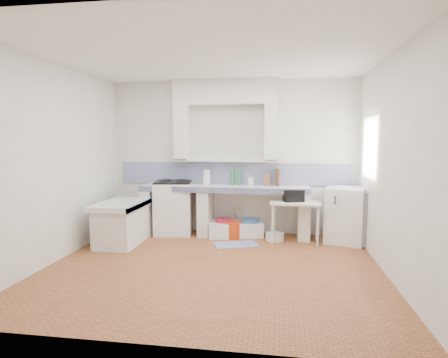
# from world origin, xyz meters

# --- Properties ---
(floor) EXTENTS (4.50, 4.50, 0.00)m
(floor) POSITION_xyz_m (0.00, 0.00, 0.00)
(floor) COLOR #9F5B31
(floor) RESTS_ON ground
(ceiling) EXTENTS (4.50, 4.50, 0.00)m
(ceiling) POSITION_xyz_m (0.00, 0.00, 2.80)
(ceiling) COLOR white
(ceiling) RESTS_ON ground
(wall_back) EXTENTS (4.50, 0.00, 4.50)m
(wall_back) POSITION_xyz_m (0.00, 2.00, 1.40)
(wall_back) COLOR white
(wall_back) RESTS_ON ground
(wall_front) EXTENTS (4.50, 0.00, 4.50)m
(wall_front) POSITION_xyz_m (0.00, -2.00, 1.40)
(wall_front) COLOR white
(wall_front) RESTS_ON ground
(wall_left) EXTENTS (0.00, 4.50, 4.50)m
(wall_left) POSITION_xyz_m (-2.25, 0.00, 1.40)
(wall_left) COLOR white
(wall_left) RESTS_ON ground
(wall_right) EXTENTS (0.00, 4.50, 4.50)m
(wall_right) POSITION_xyz_m (2.25, 0.00, 1.40)
(wall_right) COLOR white
(wall_right) RESTS_ON ground
(alcove_mass) EXTENTS (1.90, 0.25, 0.45)m
(alcove_mass) POSITION_xyz_m (-0.10, 1.88, 2.58)
(alcove_mass) COLOR white
(alcove_mass) RESTS_ON ground
(window_frame) EXTENTS (0.35, 0.86, 1.06)m
(window_frame) POSITION_xyz_m (2.42, 1.20, 1.60)
(window_frame) COLOR #391F12
(window_frame) RESTS_ON ground
(lace_valance) EXTENTS (0.01, 0.84, 0.24)m
(lace_valance) POSITION_xyz_m (2.28, 1.20, 1.98)
(lace_valance) COLOR white
(lace_valance) RESTS_ON ground
(counter_slab) EXTENTS (3.00, 0.60, 0.08)m
(counter_slab) POSITION_xyz_m (-0.10, 1.70, 0.86)
(counter_slab) COLOR white
(counter_slab) RESTS_ON ground
(counter_lip) EXTENTS (3.00, 0.04, 0.10)m
(counter_lip) POSITION_xyz_m (-0.10, 1.42, 0.86)
(counter_lip) COLOR navy
(counter_lip) RESTS_ON ground
(counter_pier_left) EXTENTS (0.20, 0.55, 0.82)m
(counter_pier_left) POSITION_xyz_m (-1.50, 1.70, 0.41)
(counter_pier_left) COLOR white
(counter_pier_left) RESTS_ON ground
(counter_pier_mid) EXTENTS (0.20, 0.55, 0.82)m
(counter_pier_mid) POSITION_xyz_m (-0.45, 1.70, 0.41)
(counter_pier_mid) COLOR white
(counter_pier_mid) RESTS_ON ground
(counter_pier_right) EXTENTS (0.20, 0.55, 0.82)m
(counter_pier_right) POSITION_xyz_m (1.30, 1.70, 0.41)
(counter_pier_right) COLOR white
(counter_pier_right) RESTS_ON ground
(peninsula_top) EXTENTS (0.70, 1.10, 0.08)m
(peninsula_top) POSITION_xyz_m (-1.70, 0.90, 0.66)
(peninsula_top) COLOR white
(peninsula_top) RESTS_ON ground
(peninsula_base) EXTENTS (0.60, 1.00, 0.62)m
(peninsula_base) POSITION_xyz_m (-1.70, 0.90, 0.31)
(peninsula_base) COLOR white
(peninsula_base) RESTS_ON ground
(peninsula_lip) EXTENTS (0.04, 1.10, 0.10)m
(peninsula_lip) POSITION_xyz_m (-1.37, 0.90, 0.66)
(peninsula_lip) COLOR navy
(peninsula_lip) RESTS_ON ground
(backsplash) EXTENTS (4.27, 0.03, 0.40)m
(backsplash) POSITION_xyz_m (0.00, 1.99, 1.10)
(backsplash) COLOR navy
(backsplash) RESTS_ON ground
(stove) EXTENTS (0.75, 0.73, 0.94)m
(stove) POSITION_xyz_m (-1.04, 1.72, 0.47)
(stove) COLOR white
(stove) RESTS_ON ground
(sink) EXTENTS (1.06, 0.74, 0.23)m
(sink) POSITION_xyz_m (0.09, 1.70, 0.12)
(sink) COLOR white
(sink) RESTS_ON ground
(side_table) EXTENTS (0.85, 0.50, 0.04)m
(side_table) POSITION_xyz_m (1.15, 1.43, 0.34)
(side_table) COLOR white
(side_table) RESTS_ON ground
(fridge) EXTENTS (0.75, 0.75, 0.93)m
(fridge) POSITION_xyz_m (1.97, 1.55, 0.47)
(fridge) COLOR white
(fridge) RESTS_ON ground
(bucket_red) EXTENTS (0.40, 0.40, 0.32)m
(bucket_red) POSITION_xyz_m (-0.08, 1.63, 0.16)
(bucket_red) COLOR #AF1934
(bucket_red) RESTS_ON ground
(bucket_orange) EXTENTS (0.33, 0.33, 0.28)m
(bucket_orange) POSITION_xyz_m (0.08, 1.56, 0.14)
(bucket_orange) COLOR red
(bucket_orange) RESTS_ON ground
(bucket_blue) EXTENTS (0.44, 0.44, 0.31)m
(bucket_blue) POSITION_xyz_m (0.37, 1.70, 0.16)
(bucket_blue) COLOR #2F66AD
(bucket_blue) RESTS_ON ground
(basin_white) EXTENTS (0.40, 0.40, 0.12)m
(basin_white) POSITION_xyz_m (0.81, 1.48, 0.06)
(basin_white) COLOR white
(basin_white) RESTS_ON ground
(water_bottle_a) EXTENTS (0.09, 0.09, 0.31)m
(water_bottle_a) POSITION_xyz_m (-0.00, 1.85, 0.16)
(water_bottle_a) COLOR silver
(water_bottle_a) RESTS_ON ground
(water_bottle_b) EXTENTS (0.10, 0.10, 0.29)m
(water_bottle_b) POSITION_xyz_m (0.13, 1.85, 0.15)
(water_bottle_b) COLOR silver
(water_bottle_b) RESTS_ON ground
(black_bag) EXTENTS (0.37, 0.28, 0.20)m
(black_bag) POSITION_xyz_m (1.11, 1.43, 0.79)
(black_bag) COLOR black
(black_bag) RESTS_ON side_table
(green_bottle_a) EXTENTS (0.08, 0.08, 0.31)m
(green_bottle_a) POSITION_xyz_m (0.02, 1.85, 1.05)
(green_bottle_a) COLOR #2B753F
(green_bottle_a) RESTS_ON counter_slab
(green_bottle_b) EXTENTS (0.08, 0.08, 0.31)m
(green_bottle_b) POSITION_xyz_m (0.15, 1.85, 1.05)
(green_bottle_b) COLOR #2B753F
(green_bottle_b) RESTS_ON counter_slab
(knife_block) EXTENTS (0.11, 0.09, 0.21)m
(knife_block) POSITION_xyz_m (0.65, 1.85, 1.01)
(knife_block) COLOR #905F39
(knife_block) RESTS_ON counter_slab
(cutting_board) EXTENTS (0.09, 0.22, 0.30)m
(cutting_board) POSITION_xyz_m (0.84, 1.85, 1.05)
(cutting_board) COLOR #905F39
(cutting_board) RESTS_ON counter_slab
(paper_towel) EXTENTS (0.14, 0.14, 0.27)m
(paper_towel) POSITION_xyz_m (-0.45, 1.82, 1.04)
(paper_towel) COLOR white
(paper_towel) RESTS_ON counter_slab
(soap_bottle) EXTENTS (0.09, 0.09, 0.20)m
(soap_bottle) POSITION_xyz_m (0.37, 1.81, 1.00)
(soap_bottle) COLOR white
(soap_bottle) RESTS_ON counter_slab
(rug) EXTENTS (0.79, 0.61, 0.01)m
(rug) POSITION_xyz_m (0.18, 1.11, 0.01)
(rug) COLOR #354398
(rug) RESTS_ON ground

